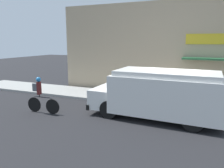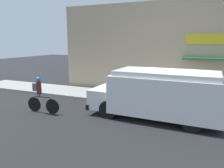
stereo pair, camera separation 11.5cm
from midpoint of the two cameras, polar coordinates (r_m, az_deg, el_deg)
ground_plane at (r=10.96m, az=15.79°, el=-6.71°), size 70.00×70.00×0.00m
sidewalk at (r=12.13m, az=16.55°, el=-4.69°), size 28.00×2.50×0.14m
storefront at (r=13.32m, az=18.19°, el=8.49°), size 15.80×1.00×5.60m
school_bus at (r=9.49m, az=11.89°, el=-2.42°), size 5.58×2.75×2.07m
cyclist at (r=10.61m, az=-18.45°, el=-2.93°), size 1.71×0.22×1.67m
trash_bin at (r=12.69m, az=21.83°, el=-2.20°), size 0.60×0.60×0.78m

